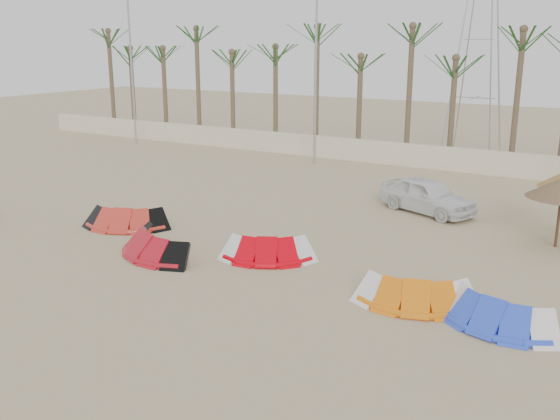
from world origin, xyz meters
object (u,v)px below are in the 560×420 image
Objects in this scene: kite_blue at (498,308)px; car at (427,196)px; kite_red_mid at (161,241)px; kite_red_right at (272,246)px; kite_orange at (420,289)px; kite_red_left at (131,216)px.

car is at bearing 117.59° from kite_blue.
kite_red_mid and kite_red_right have the same top height.
kite_red_mid is 1.10× the size of kite_orange.
kite_red_right is 0.98× the size of kite_orange.
kite_blue is (7.51, -1.28, 0.00)m from kite_red_right.
kite_red_right is at bearing -175.93° from car.
kite_red_left is 0.86× the size of car.
kite_red_left is at bearing 173.65° from kite_orange.
kite_orange is (11.95, -1.33, 0.00)m from kite_red_left.
kite_orange is at bearing -10.93° from kite_red_right.
car is at bearing 40.53° from kite_red_left.
kite_blue is (2.13, -0.24, -0.00)m from kite_orange.
kite_red_left is 14.17m from kite_blue.
car is (6.08, 9.62, 0.30)m from kite_red_mid.
kite_red_mid is 1.13× the size of kite_red_right.
kite_red_left and kite_red_mid have the same top height.
car is at bearing 106.93° from kite_orange.
car reaches higher than kite_red_left.
kite_blue is (14.08, -1.57, -0.00)m from kite_red_left.
kite_orange is at bearing -6.35° from kite_red_left.
kite_red_mid is 11.00m from kite_blue.
car is (-2.79, 9.17, 0.31)m from kite_orange.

